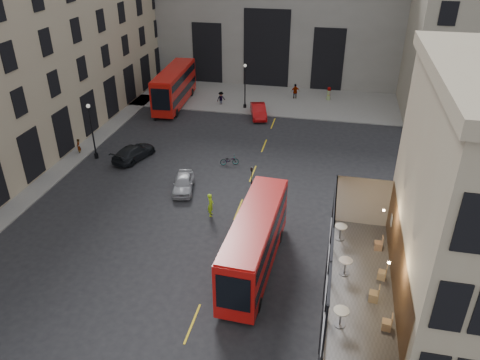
% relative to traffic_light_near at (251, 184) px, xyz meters
% --- Properties ---
extents(ground, '(140.00, 140.00, 0.00)m').
position_rel_traffic_light_near_xyz_m(ground, '(1.00, -12.00, -2.42)').
color(ground, black).
rests_on(ground, ground).
extents(host_building_main, '(7.26, 11.40, 15.10)m').
position_rel_traffic_light_near_xyz_m(host_building_main, '(10.95, -12.00, 5.36)').
color(host_building_main, tan).
rests_on(host_building_main, ground).
extents(host_frontage, '(3.00, 11.00, 4.50)m').
position_rel_traffic_light_near_xyz_m(host_frontage, '(7.50, -12.00, -0.17)').
color(host_frontage, tan).
rests_on(host_frontage, ground).
extents(cafe_floor, '(3.00, 10.00, 0.10)m').
position_rel_traffic_light_near_xyz_m(cafe_floor, '(7.50, -12.00, 2.12)').
color(cafe_floor, slate).
rests_on(cafe_floor, host_frontage).
extents(gateway, '(35.00, 10.60, 18.00)m').
position_rel_traffic_light_near_xyz_m(gateway, '(-4.00, 35.99, 6.96)').
color(gateway, gray).
rests_on(gateway, ground).
extents(pavement_far, '(40.00, 12.00, 0.12)m').
position_rel_traffic_light_near_xyz_m(pavement_far, '(-5.00, 26.00, -2.36)').
color(pavement_far, slate).
rests_on(pavement_far, ground).
extents(pavement_left, '(8.00, 48.00, 0.12)m').
position_rel_traffic_light_near_xyz_m(pavement_left, '(-21.00, -0.00, -2.36)').
color(pavement_left, slate).
rests_on(pavement_left, ground).
extents(traffic_light_near, '(0.16, 0.20, 3.80)m').
position_rel_traffic_light_near_xyz_m(traffic_light_near, '(0.00, 0.00, 0.00)').
color(traffic_light_near, black).
rests_on(traffic_light_near, ground).
extents(traffic_light_far, '(0.16, 0.20, 3.80)m').
position_rel_traffic_light_near_xyz_m(traffic_light_far, '(-14.00, 16.00, 0.00)').
color(traffic_light_far, black).
rests_on(traffic_light_far, ground).
extents(street_lamp_a, '(0.36, 0.36, 5.33)m').
position_rel_traffic_light_near_xyz_m(street_lamp_a, '(-16.00, 6.00, -0.03)').
color(street_lamp_a, black).
rests_on(street_lamp_a, ground).
extents(street_lamp_b, '(0.36, 0.36, 5.33)m').
position_rel_traffic_light_near_xyz_m(street_lamp_b, '(-5.00, 22.00, -0.03)').
color(street_lamp_b, black).
rests_on(street_lamp_b, ground).
extents(bus_near, '(2.76, 10.20, 4.04)m').
position_rel_traffic_light_near_xyz_m(bus_near, '(1.50, -6.67, -0.16)').
color(bus_near, '#B90F0C').
rests_on(bus_near, ground).
extents(bus_far, '(3.15, 11.11, 4.38)m').
position_rel_traffic_light_near_xyz_m(bus_far, '(-13.44, 21.39, 0.04)').
color(bus_far, '#B0120C').
rests_on(bus_far, ground).
extents(car_a, '(2.38, 4.17, 1.34)m').
position_rel_traffic_light_near_xyz_m(car_a, '(-6.06, 1.97, -1.76)').
color(car_a, '#999BA0').
rests_on(car_a, ground).
extents(car_b, '(2.72, 4.71, 1.47)m').
position_rel_traffic_light_near_xyz_m(car_b, '(-2.93, 19.55, -1.69)').
color(car_b, '#A2090B').
rests_on(car_b, ground).
extents(car_c, '(3.19, 5.11, 1.38)m').
position_rel_traffic_light_near_xyz_m(car_c, '(-12.42, 6.55, -1.73)').
color(car_c, black).
rests_on(car_c, ground).
extents(bicycle, '(1.79, 1.09, 0.89)m').
position_rel_traffic_light_near_xyz_m(bicycle, '(-3.42, 7.29, -1.98)').
color(bicycle, gray).
rests_on(bicycle, ground).
extents(cyclist, '(0.55, 0.74, 1.86)m').
position_rel_traffic_light_near_xyz_m(cyclist, '(-2.86, -1.22, -1.50)').
color(cyclist, '#A8E317').
rests_on(cyclist, ground).
extents(pedestrian_a, '(0.92, 0.74, 1.79)m').
position_rel_traffic_light_near_xyz_m(pedestrian_a, '(-13.78, 20.98, -1.53)').
color(pedestrian_a, gray).
rests_on(pedestrian_a, ground).
extents(pedestrian_b, '(1.24, 1.20, 1.70)m').
position_rel_traffic_light_near_xyz_m(pedestrian_b, '(-8.02, 22.44, -1.57)').
color(pedestrian_b, gray).
rests_on(pedestrian_b, ground).
extents(pedestrian_c, '(1.23, 0.86, 1.94)m').
position_rel_traffic_light_near_xyz_m(pedestrian_c, '(0.46, 26.61, -1.45)').
color(pedestrian_c, gray).
rests_on(pedestrian_c, ground).
extents(pedestrian_d, '(0.91, 1.01, 1.73)m').
position_rel_traffic_light_near_xyz_m(pedestrian_d, '(4.58, 26.97, -1.56)').
color(pedestrian_d, gray).
rests_on(pedestrian_d, ground).
extents(pedestrian_e, '(0.52, 0.64, 1.52)m').
position_rel_traffic_light_near_xyz_m(pedestrian_e, '(-18.00, 6.49, -1.67)').
color(pedestrian_e, gray).
rests_on(pedestrian_e, ground).
extents(cafe_table_near, '(0.66, 0.66, 0.83)m').
position_rel_traffic_light_near_xyz_m(cafe_table_near, '(6.64, -14.96, 2.72)').
color(cafe_table_near, beige).
rests_on(cafe_table_near, cafe_floor).
extents(cafe_table_mid, '(0.66, 0.66, 0.83)m').
position_rel_traffic_light_near_xyz_m(cafe_table_mid, '(6.77, -11.58, 2.72)').
color(cafe_table_mid, silver).
rests_on(cafe_table_mid, cafe_floor).
extents(cafe_table_far, '(0.66, 0.66, 0.82)m').
position_rel_traffic_light_near_xyz_m(cafe_table_far, '(6.48, -8.73, 2.72)').
color(cafe_table_far, silver).
rests_on(cafe_table_far, cafe_floor).
extents(cafe_chair_a, '(0.41, 0.41, 0.78)m').
position_rel_traffic_light_near_xyz_m(cafe_chair_a, '(8.55, -14.77, 2.41)').
color(cafe_chair_a, tan).
rests_on(cafe_chair_a, cafe_floor).
extents(cafe_chair_b, '(0.46, 0.46, 0.84)m').
position_rel_traffic_light_near_xyz_m(cafe_chair_b, '(8.08, -13.16, 2.43)').
color(cafe_chair_b, tan).
rests_on(cafe_chair_b, cafe_floor).
extents(cafe_chair_c, '(0.46, 0.46, 0.78)m').
position_rel_traffic_light_near_xyz_m(cafe_chair_c, '(8.52, -11.56, 2.41)').
color(cafe_chair_c, '#D8B37C').
rests_on(cafe_chair_c, cafe_floor).
extents(cafe_chair_d, '(0.40, 0.40, 0.79)m').
position_rel_traffic_light_near_xyz_m(cafe_chair_d, '(8.45, -9.23, 2.41)').
color(cafe_chair_d, tan).
rests_on(cafe_chair_d, cafe_floor).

